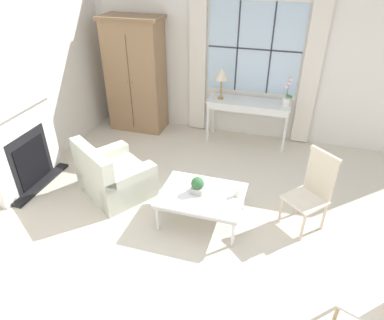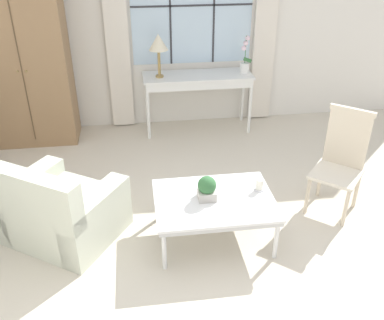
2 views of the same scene
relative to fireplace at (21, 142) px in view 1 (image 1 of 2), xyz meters
name	(u,v)px [view 1 (image 1 of 2)]	position (x,y,z in m)	size (l,w,h in m)	color
ground_plane	(208,238)	(2.91, -0.37, -0.73)	(14.00, 14.00, 0.00)	beige
wall_back_windowed	(253,62)	(2.91, 2.66, 0.67)	(7.20, 0.14, 2.80)	silver
wall_left	(12,91)	(-0.12, 0.23, 0.67)	(0.06, 7.20, 2.80)	silver
fireplace	(21,142)	(0.00, 0.00, 0.00)	(0.34, 1.36, 2.17)	black
armoire	(136,75)	(0.78, 2.31, 0.34)	(1.11, 0.61, 2.12)	#93704C
console_table	(249,106)	(2.94, 2.32, -0.02)	(1.46, 0.51, 0.80)	white
table_lamp	(222,75)	(2.43, 2.29, 0.51)	(0.25, 0.25, 0.56)	#9E7F47
potted_orchid	(287,96)	(3.57, 2.30, 0.24)	(0.15, 0.12, 0.50)	white
armchair_upholstered	(114,177)	(1.34, 0.17, -0.46)	(1.26, 1.22, 0.83)	beige
side_chair_wooden	(313,188)	(4.07, 0.29, -0.15)	(0.62, 0.62, 1.05)	beige
coffee_table	(202,196)	(2.74, -0.06, -0.34)	(1.07, 0.80, 0.43)	silver
potted_plant_small	(198,185)	(2.67, -0.04, -0.18)	(0.16, 0.16, 0.22)	#BCB7AD
pillar_candle	(237,193)	(3.17, 0.03, -0.24)	(0.09, 0.09, 0.12)	silver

